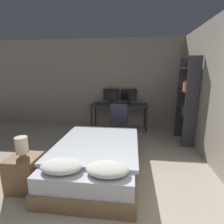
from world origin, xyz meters
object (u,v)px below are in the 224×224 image
Objects in this scene: bed at (96,158)px; computer_mouse at (128,105)px; monitor_left at (111,95)px; monitor_right at (129,95)px; keyboard at (119,105)px; office_chair at (119,123)px; bedside_lamp at (22,145)px; nightstand at (25,173)px; desk at (119,107)px; bookshelf at (188,98)px.

computer_mouse reaches higher than bed.
monitor_left is at bearing 91.71° from bed.
keyboard is at bearing -122.47° from monitor_right.
computer_mouse is 0.08× the size of office_chair.
bedside_lamp is 0.79× the size of keyboard.
computer_mouse is at bearing 64.32° from office_chair.
office_chair reaches higher than nightstand.
computer_mouse reaches higher than keyboard.
desk is 3.49× the size of monitor_left.
nightstand is 2.62m from office_chair.
monitor_left is at bearing 150.27° from bookshelf.
keyboard is (0.19, 2.22, 0.52)m from bed.
bed reaches higher than nightstand.
office_chair is (0.05, -0.68, -0.30)m from desk.
bedside_lamp is 4.31× the size of computer_mouse.
monitor_right is at bearing 76.31° from office_chair.
office_chair is (1.20, 2.32, 0.12)m from nightstand.
bookshelf is at bearing -29.73° from monitor_left.
bedside_lamp is (0.00, 0.00, 0.43)m from nightstand.
bedside_lamp reaches higher than desk.
desk is at bearing 90.00° from keyboard.
keyboard is at bearing 67.59° from bedside_lamp.
bedside_lamp is at bearing -143.43° from bookshelf.
office_chair reaches higher than keyboard.
office_chair is 1.80m from bookshelf.
monitor_left is 6.94× the size of computer_mouse.
desk reaches higher than bed.
bed is at bearing -94.99° from keyboard.
bookshelf reaches higher than keyboard.
bedside_lamp is 3.22m from desk.
bed is 1.78m from office_chair.
monitor_right is at bearing 66.14° from bedside_lamp.
computer_mouse is at bearing 62.86° from nightstand.
bedside_lamp reaches higher than bed.
bookshelf reaches higher than monitor_left.
bed is 29.19× the size of computer_mouse.
keyboard is (0.27, -0.43, -0.24)m from monitor_left.
bookshelf reaches higher than nightstand.
monitor_right reaches higher than keyboard.
keyboard is at bearing 157.76° from bookshelf.
desk is 24.20× the size of computer_mouse.
nightstand is at bearing -117.44° from office_chair.
office_chair reaches higher than bedside_lamp.
bookshelf is (1.68, -0.90, 0.44)m from desk.
bed is 1.19m from bedside_lamp.
monitor_left reaches higher than computer_mouse.
bookshelf reaches higher than bedside_lamp.
desk is 0.37m from computer_mouse.
computer_mouse is at bearing 77.96° from bed.
computer_mouse is 1.60m from bookshelf.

